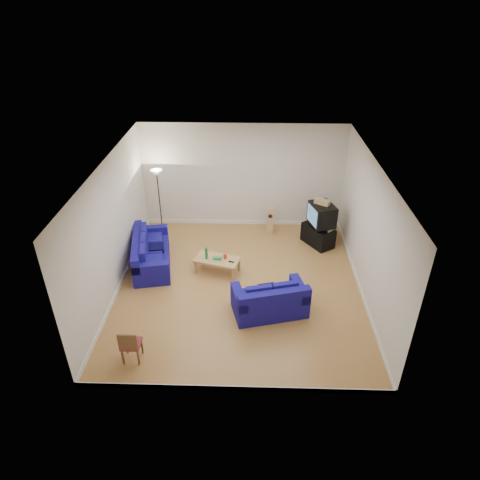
{
  "coord_description": "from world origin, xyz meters",
  "views": [
    {
      "loc": [
        0.27,
        -8.63,
        6.52
      ],
      "look_at": [
        0.0,
        0.4,
        1.1
      ],
      "focal_mm": 32.0,
      "sensor_mm": 36.0,
      "label": 1
    }
  ],
  "objects_px": {
    "sofa_loveseat": "(270,302)",
    "sofa_three_seat": "(150,255)",
    "coffee_table": "(217,260)",
    "tv_stand": "(318,235)",
    "television": "(322,214)"
  },
  "relations": [
    {
      "from": "sofa_three_seat",
      "to": "tv_stand",
      "type": "xyz_separation_m",
      "value": [
        4.64,
        1.2,
        -0.01
      ]
    },
    {
      "from": "coffee_table",
      "to": "tv_stand",
      "type": "height_order",
      "value": "tv_stand"
    },
    {
      "from": "sofa_loveseat",
      "to": "tv_stand",
      "type": "bearing_deg",
      "value": 50.08
    },
    {
      "from": "sofa_three_seat",
      "to": "sofa_loveseat",
      "type": "xyz_separation_m",
      "value": [
        3.17,
        -1.89,
        0.01
      ]
    },
    {
      "from": "sofa_loveseat",
      "to": "sofa_three_seat",
      "type": "bearing_deg",
      "value": 134.78
    },
    {
      "from": "tv_stand",
      "to": "television",
      "type": "xyz_separation_m",
      "value": [
        0.04,
        -0.03,
        0.69
      ]
    },
    {
      "from": "sofa_loveseat",
      "to": "tv_stand",
      "type": "distance_m",
      "value": 3.43
    },
    {
      "from": "sofa_loveseat",
      "to": "tv_stand",
      "type": "xyz_separation_m",
      "value": [
        1.48,
        3.09,
        -0.02
      ]
    },
    {
      "from": "sofa_three_seat",
      "to": "sofa_loveseat",
      "type": "bearing_deg",
      "value": 48.15
    },
    {
      "from": "sofa_loveseat",
      "to": "television",
      "type": "xyz_separation_m",
      "value": [
        1.51,
        3.06,
        0.67
      ]
    },
    {
      "from": "sofa_loveseat",
      "to": "television",
      "type": "bearing_deg",
      "value": 49.3
    },
    {
      "from": "coffee_table",
      "to": "sofa_loveseat",
      "type": "bearing_deg",
      "value": -50.05
    },
    {
      "from": "sofa_three_seat",
      "to": "coffee_table",
      "type": "height_order",
      "value": "sofa_three_seat"
    },
    {
      "from": "sofa_three_seat",
      "to": "tv_stand",
      "type": "relative_size",
      "value": 2.38
    },
    {
      "from": "tv_stand",
      "to": "television",
      "type": "relative_size",
      "value": 1.04
    }
  ]
}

